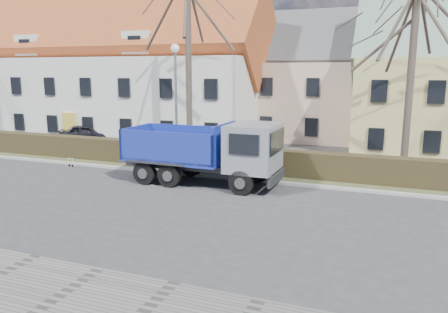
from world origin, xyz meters
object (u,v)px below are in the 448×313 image
at_px(streetlight, 176,104).
at_px(cart_frame, 68,162).
at_px(parked_car_a, 88,134).
at_px(dump_truck, 197,151).

relative_size(streetlight, cart_frame, 11.24).
bearing_deg(parked_car_a, dump_truck, -145.69).
distance_m(dump_truck, cart_frame, 8.34).
bearing_deg(parked_car_a, cart_frame, -173.09).
xyz_separation_m(dump_truck, streetlight, (-2.90, 3.61, 1.86)).
xyz_separation_m(cart_frame, parked_car_a, (-4.16, 7.02, 0.41)).
relative_size(cart_frame, parked_car_a, 0.15).
bearing_deg(cart_frame, parked_car_a, 120.65).
bearing_deg(dump_truck, cart_frame, 175.87).
distance_m(streetlight, parked_car_a, 10.67).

